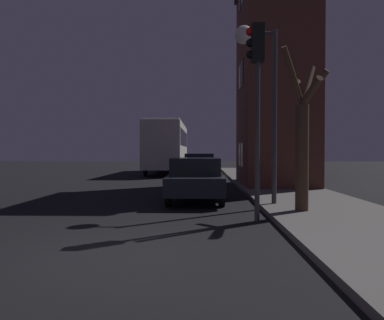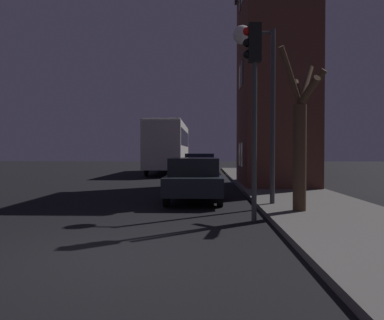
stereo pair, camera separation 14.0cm
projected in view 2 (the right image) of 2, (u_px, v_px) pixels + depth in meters
The scene contains 9 objects.
ground_plane at pixel (104, 257), 5.88m from camera, with size 120.00×120.00×0.00m, color black.
brick_building at pixel (274, 80), 17.81m from camera, with size 3.35×5.57×9.90m.
streetlamp at pixel (254, 66), 10.93m from camera, with size 1.24×0.54×5.21m.
traffic_light at pixel (253, 81), 8.82m from camera, with size 0.43×0.24×4.67m.
bare_tree at pixel (301, 136), 9.61m from camera, with size 1.30×1.81×4.11m.
bus at pixel (169, 144), 28.93m from camera, with size 2.58×10.53×3.85m.
car_near_lane at pixel (194, 178), 12.63m from camera, with size 1.79×4.37×1.45m.
car_mid_lane at pixel (200, 166), 21.92m from camera, with size 1.84×4.16×1.56m.
car_far_lane at pixel (202, 162), 31.70m from camera, with size 1.83×4.45×1.48m.
Camera 2 is at (1.59, -5.79, 1.65)m, focal length 35.00 mm.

